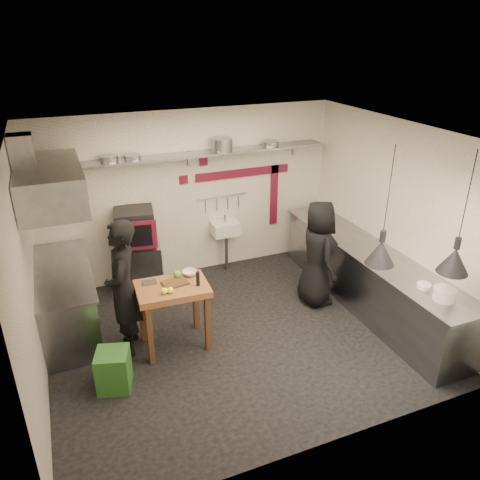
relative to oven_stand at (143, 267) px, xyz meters
name	(u,v)px	position (x,y,z in m)	size (l,w,h in m)	color
floor	(237,334)	(0.95, -1.77, -0.40)	(5.00, 5.00, 0.00)	black
ceiling	(236,136)	(0.95, -1.77, 2.40)	(5.00, 5.00, 0.00)	silver
wall_back	(190,195)	(0.95, 0.33, 1.00)	(5.00, 0.04, 2.80)	silver
wall_front	(323,336)	(0.95, -3.87, 1.00)	(5.00, 0.04, 2.80)	silver
wall_left	(26,281)	(-1.55, -1.77, 1.00)	(0.04, 4.20, 2.80)	silver
wall_right	(395,217)	(3.45, -1.77, 1.00)	(0.04, 4.20, 2.80)	silver
red_band_horiz	(243,173)	(1.90, 0.31, 1.28)	(1.70, 0.02, 0.14)	maroon
red_band_vert	(274,195)	(2.50, 0.31, 0.80)	(0.14, 0.02, 1.10)	maroon
red_tile_a	(204,161)	(1.20, 0.31, 1.55)	(0.14, 0.02, 0.14)	maroon
red_tile_b	(184,180)	(0.85, 0.31, 1.28)	(0.14, 0.02, 0.14)	maroon
back_shelf	(191,155)	(0.95, 0.15, 1.72)	(4.60, 0.34, 0.04)	gray
shelf_bracket_left	(64,172)	(-0.95, 0.30, 1.62)	(0.04, 0.06, 0.24)	gray
shelf_bracket_mid	(189,159)	(0.95, 0.30, 1.62)	(0.04, 0.06, 0.24)	gray
shelf_bracket_right	(294,148)	(2.85, 0.30, 1.62)	(0.04, 0.06, 0.24)	gray
pan_far_left	(109,159)	(-0.31, 0.15, 1.79)	(0.26, 0.26, 0.09)	gray
pan_mid_left	(133,157)	(0.04, 0.15, 1.78)	(0.26, 0.26, 0.07)	gray
stock_pot	(222,144)	(1.46, 0.15, 1.84)	(0.34, 0.34, 0.20)	gray
pan_right	(270,144)	(2.32, 0.15, 1.78)	(0.28, 0.28, 0.08)	gray
oven_stand	(143,267)	(0.00, 0.00, 0.00)	(0.62, 0.56, 0.80)	gray
combi_oven	(135,227)	(-0.05, 0.05, 0.69)	(0.59, 0.55, 0.58)	black
oven_door	(142,235)	(-0.01, -0.30, 0.69)	(0.45, 0.03, 0.46)	maroon
oven_glass	(140,236)	(-0.05, -0.31, 0.69)	(0.37, 0.02, 0.34)	black
hand_sink	(225,228)	(1.50, 0.15, 0.38)	(0.46, 0.34, 0.22)	silver
sink_tap	(225,219)	(1.50, 0.15, 0.56)	(0.03, 0.03, 0.14)	gray
sink_drain	(226,252)	(1.50, 0.11, -0.06)	(0.06, 0.06, 0.66)	gray
utensil_rail	(222,196)	(1.50, 0.29, 0.92)	(0.02, 0.02, 0.90)	gray
counter_right	(368,278)	(3.10, -1.77, 0.05)	(0.70, 3.80, 0.90)	gray
counter_right_top	(371,251)	(3.10, -1.77, 0.52)	(0.76, 3.90, 0.03)	gray
plate_stack	(445,294)	(3.07, -3.24, 0.61)	(0.27, 0.27, 0.15)	silver
small_bowl_right	(424,286)	(3.05, -2.92, 0.56)	(0.19, 0.19, 0.05)	silver
counter_left	(67,301)	(-1.20, -0.72, 0.05)	(0.70, 1.90, 0.90)	gray
counter_left_top	(62,272)	(-1.20, -0.72, 0.52)	(0.76, 2.00, 0.03)	gray
extractor_hood	(50,185)	(-1.15, -0.72, 1.75)	(0.78, 1.60, 0.50)	gray
hood_duct	(22,155)	(-1.40, -0.72, 2.15)	(0.28, 0.28, 0.50)	gray
green_bin	(114,370)	(-0.80, -2.18, -0.15)	(0.38, 0.38, 0.50)	#286124
prep_table	(174,316)	(0.09, -1.65, 0.06)	(0.92, 0.64, 0.92)	#945D36
cutting_board	(175,283)	(0.14, -1.62, 0.53)	(0.32, 0.23, 0.03)	#53351E
pepper_mill	(198,279)	(0.40, -1.78, 0.62)	(0.05, 0.05, 0.20)	black
lemon_a	(164,291)	(-0.05, -1.81, 0.56)	(0.09, 0.09, 0.09)	#F5FF33
lemon_b	(170,290)	(0.03, -1.82, 0.56)	(0.08, 0.08, 0.08)	#F5FF33
veg_ball	(177,274)	(0.22, -1.47, 0.57)	(0.10, 0.10, 0.10)	#659B39
steel_tray	(150,282)	(-0.16, -1.49, 0.54)	(0.18, 0.12, 0.03)	gray
bowl	(190,273)	(0.38, -1.46, 0.55)	(0.20, 0.20, 0.06)	silver
heat_lamp_near	(387,207)	(2.37, -2.81, 1.68)	(0.35, 0.35, 1.45)	black
heat_lamp_far	(464,214)	(3.02, -3.31, 1.68)	(0.36, 0.36, 1.45)	black
chef_left	(123,289)	(-0.50, -1.50, 0.52)	(0.67, 0.44, 1.85)	black
chef_right	(318,254)	(2.41, -1.39, 0.43)	(0.81, 0.53, 1.66)	black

